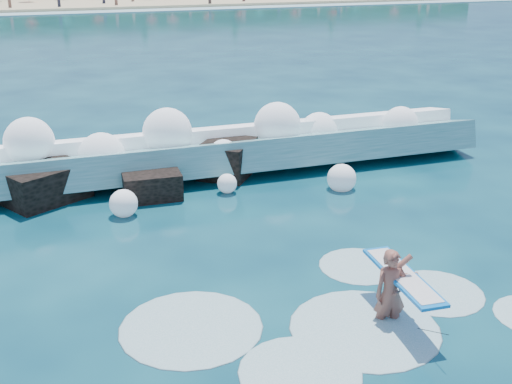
% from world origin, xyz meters
% --- Properties ---
extents(ground, '(200.00, 200.00, 0.00)m').
position_xyz_m(ground, '(0.00, 0.00, 0.00)').
color(ground, '#082F42').
rests_on(ground, ground).
extents(beach, '(140.00, 20.00, 0.40)m').
position_xyz_m(beach, '(0.00, 78.00, 0.20)').
color(beach, tan).
rests_on(beach, ground).
extents(wet_band, '(140.00, 5.00, 0.08)m').
position_xyz_m(wet_band, '(0.00, 67.00, 0.04)').
color(wet_band, silver).
rests_on(wet_band, ground).
extents(breaking_wave, '(19.65, 2.99, 1.69)m').
position_xyz_m(breaking_wave, '(1.15, 7.38, 0.59)').
color(breaking_wave, teal).
rests_on(breaking_wave, ground).
extents(rock_cluster, '(8.23, 3.07, 1.30)m').
position_xyz_m(rock_cluster, '(-0.90, 6.39, 0.41)').
color(rock_cluster, black).
rests_on(rock_cluster, ground).
extents(surfer_with_board, '(1.01, 2.98, 1.84)m').
position_xyz_m(surfer_with_board, '(2.73, -2.65, 0.68)').
color(surfer_with_board, brown).
rests_on(surfer_with_board, ground).
extents(wave_spray, '(15.27, 4.52, 2.29)m').
position_xyz_m(wave_spray, '(1.05, 7.23, 1.12)').
color(wave_spray, white).
rests_on(wave_spray, ground).
extents(surf_foam, '(8.94, 5.29, 0.15)m').
position_xyz_m(surf_foam, '(1.50, -2.31, 0.00)').
color(surf_foam, silver).
rests_on(surf_foam, ground).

